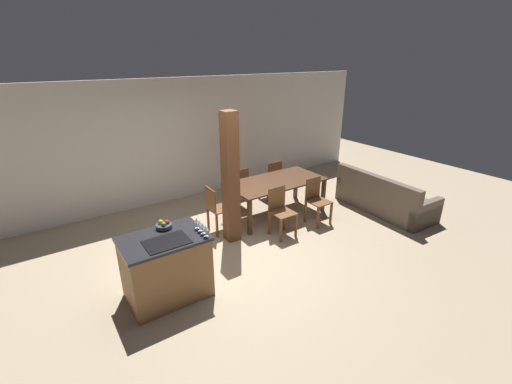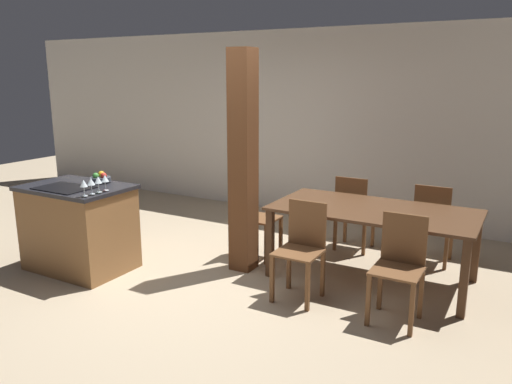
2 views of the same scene
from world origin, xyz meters
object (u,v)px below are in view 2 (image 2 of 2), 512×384
Objects in this scene: kitchen_island at (79,227)px; wine_glass_middle at (91,182)px; timber_post at (243,163)px; dining_chair_near_left at (301,248)px; dining_chair_far_left at (353,211)px; wine_glass_far at (98,180)px; wine_glass_end at (105,179)px; dining_chair_head_end at (255,215)px; dining_table at (373,217)px; wine_glass_near at (84,184)px; dining_chair_far_right at (433,222)px; fruit_bowl at (100,178)px; dining_chair_near_right at (399,266)px.

kitchen_island is 0.78m from wine_glass_middle.
dining_chair_near_left is at bearing -22.60° from timber_post.
dining_chair_far_left is (1.90, 2.21, -0.56)m from wine_glass_middle.
wine_glass_far is at bearing -14.86° from kitchen_island.
wine_glass_end is 1.71m from dining_chair_head_end.
dining_chair_near_left reaches higher than dining_table.
wine_glass_far is 0.07× the size of timber_post.
wine_glass_end is at bearing 90.00° from wine_glass_near.
dining_chair_far_left and dining_chair_far_right have the same top height.
dining_chair_near_left is at bearing 58.62° from dining_chair_far_right.
fruit_bowl is 0.67m from wine_glass_near.
dining_chair_near_right is at bearing -112.06° from dining_chair_head_end.
dining_table is at bearing -90.00° from dining_chair_head_end.
dining_chair_far_left is 1.00× the size of dining_chair_far_right.
wine_glass_far is at bearing 48.14° from dining_chair_far_left.
wine_glass_end is 3.50m from dining_chair_far_right.
dining_table is at bearing 121.38° from dining_chair_near_right.
wine_glass_end is (0.48, -0.04, 0.59)m from kitchen_island.
dining_chair_head_end is at bearing 180.00° from dining_table.
wine_glass_middle is (0.37, -0.46, 0.08)m from fruit_bowl.
fruit_bowl reaches higher than dining_chair_near_left.
dining_chair_near_left is at bearing 12.23° from kitchen_island.
wine_glass_end is at bearing -168.86° from dining_chair_near_right.
wine_glass_near is at bearing -90.00° from wine_glass_end.
timber_post is at bearing 53.50° from dining_chair_far_left.
dining_chair_near_left is at bearing 6.80° from fruit_bowl.
wine_glass_near reaches higher than dining_chair_near_right.
dining_chair_near_right is 1.97m from dining_chair_head_end.
kitchen_island is at bearing 40.00° from dining_chair_far_left.
timber_post is at bearing 23.39° from fruit_bowl.
dining_chair_near_right is at bearing 16.34° from wine_glass_near.
timber_post is (1.54, 0.86, 0.70)m from kitchen_island.
dining_table is (2.83, 1.25, 0.20)m from kitchen_island.
dining_table is at bearing 58.62° from dining_chair_near_left.
wine_glass_end is at bearing 142.86° from dining_chair_head_end.
dining_chair_near_right is at bearing -11.33° from timber_post.
fruit_bowl is (0.11, 0.24, 0.50)m from kitchen_island.
wine_glass_middle is 0.18× the size of dining_chair_head_end.
dining_table is at bearing 58.62° from dining_chair_far_right.
wine_glass_near reaches higher than dining_chair_near_left.
dining_chair_far_left is at bearing -51.28° from dining_chair_head_end.
wine_glass_near is at bearing -32.76° from kitchen_island.
dining_chair_head_end is (0.98, 1.29, -0.56)m from wine_glass_end.
wine_glass_end is at bearing -4.36° from kitchen_island.
dining_chair_far_right is (2.80, 2.12, -0.56)m from wine_glass_far.
wine_glass_far is 2.75m from dining_table.
dining_chair_near_left and dining_chair_near_right have the same top height.
dining_chair_near_right and dining_chair_far_right have the same top height.
timber_post reaches higher than wine_glass_near.
dining_chair_near_right is at bearing 90.00° from dining_chair_far_right.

